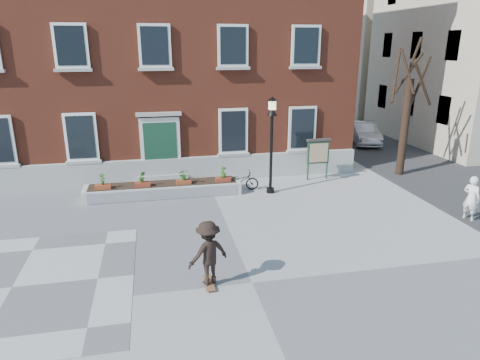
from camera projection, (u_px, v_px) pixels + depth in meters
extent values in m
plane|color=gray|center=(252.00, 283.00, 11.00)|extent=(100.00, 100.00, 0.00)
cube|color=#5B5B5D|center=(12.00, 287.00, 10.78)|extent=(6.00, 6.00, 0.01)
imported|color=black|center=(240.00, 181.00, 17.87)|extent=(1.63, 0.71, 0.83)
imported|color=#BBBEC1|center=(364.00, 133.00, 26.31)|extent=(2.33, 4.21, 1.31)
imported|color=white|center=(471.00, 198.00, 14.73)|extent=(0.57, 0.68, 1.59)
cube|color=brown|center=(153.00, 41.00, 21.87)|extent=(18.00, 10.00, 12.00)
cube|color=#A5A5A0|center=(162.00, 171.00, 18.74)|extent=(18.00, 0.24, 1.10)
cube|color=#9D9D98|center=(163.00, 182.00, 18.75)|extent=(2.60, 0.80, 0.20)
cube|color=#9E9F99|center=(162.00, 176.00, 18.83)|extent=(2.20, 0.50, 0.20)
cube|color=silver|center=(161.00, 146.00, 18.44)|extent=(1.70, 0.12, 2.50)
cube|color=#143926|center=(161.00, 149.00, 18.43)|extent=(1.40, 0.06, 2.30)
cube|color=#9D9D98|center=(159.00, 114.00, 17.98)|extent=(1.90, 0.25, 0.15)
cube|color=#A8A9A3|center=(1.00, 166.00, 17.30)|extent=(1.44, 0.20, 0.12)
cube|color=white|center=(81.00, 137.00, 17.65)|extent=(1.30, 0.10, 2.00)
cube|color=black|center=(81.00, 137.00, 17.60)|extent=(1.08, 0.04, 1.78)
cube|color=#A4A49F|center=(84.00, 162.00, 17.91)|extent=(1.44, 0.20, 0.12)
cube|color=white|center=(71.00, 46.00, 16.55)|extent=(1.30, 0.10, 1.70)
cube|color=black|center=(71.00, 46.00, 16.51)|extent=(1.08, 0.04, 1.48)
cube|color=#979792|center=(73.00, 70.00, 16.77)|extent=(1.44, 0.20, 0.12)
cube|color=silver|center=(155.00, 46.00, 17.17)|extent=(1.30, 0.10, 1.70)
cube|color=black|center=(155.00, 46.00, 17.12)|extent=(1.08, 0.04, 1.48)
cube|color=#AAAAA4|center=(156.00, 69.00, 17.39)|extent=(1.44, 0.20, 0.12)
cube|color=white|center=(233.00, 131.00, 18.87)|extent=(1.30, 0.10, 2.00)
cube|color=black|center=(233.00, 131.00, 18.82)|extent=(1.08, 0.04, 1.78)
cube|color=#999894|center=(234.00, 155.00, 19.14)|extent=(1.44, 0.20, 0.12)
cube|color=silver|center=(233.00, 46.00, 17.78)|extent=(1.30, 0.10, 1.70)
cube|color=black|center=(233.00, 46.00, 17.73)|extent=(1.08, 0.04, 1.48)
cube|color=#989793|center=(233.00, 68.00, 18.00)|extent=(1.44, 0.20, 0.12)
cube|color=silver|center=(302.00, 128.00, 19.48)|extent=(1.30, 0.10, 2.00)
cube|color=black|center=(303.00, 129.00, 19.43)|extent=(1.08, 0.04, 1.78)
cube|color=#A8A8A3|center=(302.00, 151.00, 19.75)|extent=(1.44, 0.20, 0.12)
cube|color=silver|center=(306.00, 46.00, 18.39)|extent=(1.30, 0.10, 1.70)
cube|color=black|center=(306.00, 46.00, 18.34)|extent=(1.08, 0.04, 1.48)
cube|color=gray|center=(305.00, 68.00, 18.61)|extent=(1.44, 0.20, 0.12)
cube|color=silver|center=(164.00, 190.00, 17.26)|extent=(6.20, 1.10, 0.50)
cube|color=silver|center=(164.00, 194.00, 16.74)|extent=(5.80, 0.02, 0.40)
cube|color=black|center=(163.00, 184.00, 17.19)|extent=(5.80, 0.90, 0.06)
cube|color=brown|center=(103.00, 187.00, 16.48)|extent=(0.60, 0.25, 0.20)
imported|color=#255F1C|center=(102.00, 179.00, 16.38)|extent=(0.24, 0.24, 0.45)
cube|color=maroon|center=(143.00, 185.00, 16.77)|extent=(0.60, 0.25, 0.20)
imported|color=#2C601D|center=(142.00, 177.00, 16.67)|extent=(0.25, 0.25, 0.45)
cube|color=brown|center=(184.00, 182.00, 17.08)|extent=(0.60, 0.25, 0.20)
imported|color=#29611D|center=(183.00, 174.00, 16.98)|extent=(0.40, 0.40, 0.45)
cube|color=maroon|center=(223.00, 180.00, 17.38)|extent=(0.60, 0.25, 0.20)
imported|color=#2B631D|center=(223.00, 172.00, 17.28)|extent=(0.25, 0.25, 0.45)
cylinder|color=black|center=(404.00, 128.00, 19.52)|extent=(0.36, 0.36, 4.40)
cylinder|color=#322216|center=(420.00, 81.00, 18.98)|extent=(0.12, 1.12, 2.23)
cylinder|color=black|center=(407.00, 74.00, 19.33)|extent=(1.18, 0.49, 1.97)
cylinder|color=black|center=(396.00, 75.00, 19.05)|extent=(0.88, 1.14, 2.35)
cylinder|color=black|center=(408.00, 72.00, 18.49)|extent=(0.60, 0.77, 1.90)
cylinder|color=black|center=(422.00, 84.00, 18.35)|extent=(1.39, 0.55, 1.95)
cylinder|color=black|center=(415.00, 56.00, 18.71)|extent=(0.43, 0.48, 1.58)
cube|color=#353638|center=(360.00, 131.00, 30.10)|extent=(8.00, 36.00, 0.01)
cube|color=beige|center=(388.00, 36.00, 36.74)|extent=(10.00, 11.00, 13.00)
cube|color=black|center=(444.00, 110.00, 22.82)|extent=(0.08, 1.00, 1.50)
cube|color=black|center=(410.00, 103.00, 25.80)|extent=(0.08, 1.00, 1.50)
cube|color=black|center=(383.00, 96.00, 28.79)|extent=(0.08, 1.00, 1.50)
cube|color=black|center=(454.00, 45.00, 21.82)|extent=(0.08, 1.00, 1.50)
cube|color=black|center=(417.00, 45.00, 24.80)|extent=(0.08, 1.00, 1.50)
cube|color=black|center=(388.00, 45.00, 27.79)|extent=(0.08, 1.00, 1.50)
cylinder|color=black|center=(270.00, 190.00, 17.66)|extent=(0.32, 0.32, 0.20)
cylinder|color=black|center=(271.00, 155.00, 17.21)|extent=(0.12, 0.12, 3.20)
cone|color=black|center=(272.00, 112.00, 16.68)|extent=(0.40, 0.40, 0.30)
cube|color=#FBF2B9|center=(272.00, 105.00, 16.60)|extent=(0.24, 0.24, 0.34)
cone|color=black|center=(272.00, 99.00, 16.52)|extent=(0.40, 0.40, 0.16)
cylinder|color=#1A3525|center=(308.00, 161.00, 19.08)|extent=(0.08, 0.08, 1.80)
cylinder|color=#1B3724|center=(327.00, 160.00, 19.25)|extent=(0.08, 0.08, 1.80)
cube|color=#1A3523|center=(318.00, 153.00, 19.06)|extent=(1.00, 0.10, 1.00)
cube|color=tan|center=(319.00, 153.00, 19.00)|extent=(0.85, 0.02, 0.85)
cube|color=#393331|center=(319.00, 140.00, 18.89)|extent=(1.10, 0.16, 0.10)
cube|color=brown|center=(209.00, 283.00, 10.88)|extent=(0.22, 0.78, 0.03)
cylinder|color=black|center=(207.00, 290.00, 10.61)|extent=(0.03, 0.05, 0.05)
cylinder|color=black|center=(214.00, 290.00, 10.65)|extent=(0.03, 0.05, 0.05)
cylinder|color=black|center=(204.00, 279.00, 11.14)|extent=(0.03, 0.05, 0.05)
cylinder|color=black|center=(211.00, 278.00, 11.17)|extent=(0.03, 0.05, 0.05)
imported|color=black|center=(208.00, 253.00, 10.62)|extent=(1.23, 0.98, 1.67)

